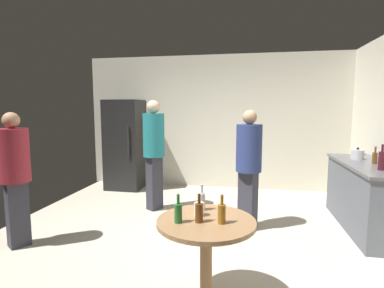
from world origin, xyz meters
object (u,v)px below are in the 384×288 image
(beer_bottle_clear, at_px, (202,201))
(person_in_maroon_shirt, at_px, (15,170))
(beer_bottle_brown, at_px, (199,212))
(plastic_cup_white, at_px, (199,209))
(kettle, at_px, (358,155))
(person_in_navy_shirt, at_px, (249,161))
(beer_bottle_green, at_px, (178,212))
(wine_bottle_on_counter, at_px, (382,160))
(foreground_table, at_px, (206,232))
(beer_bottle_amber, at_px, (222,213))
(refrigerator, at_px, (125,144))
(beer_bottle_on_counter, at_px, (375,158))
(person_in_teal_shirt, at_px, (154,146))

(beer_bottle_clear, distance_m, person_in_maroon_shirt, 2.31)
(beer_bottle_brown, relative_size, plastic_cup_white, 2.09)
(kettle, xyz_separation_m, person_in_navy_shirt, (-1.54, -0.60, -0.03))
(beer_bottle_green, relative_size, person_in_maroon_shirt, 0.14)
(wine_bottle_on_counter, xyz_separation_m, beer_bottle_green, (-2.09, -1.63, -0.20))
(foreground_table, xyz_separation_m, beer_bottle_brown, (-0.05, -0.06, 0.19))
(beer_bottle_amber, relative_size, beer_bottle_green, 1.00)
(wine_bottle_on_counter, relative_size, person_in_navy_shirt, 0.19)
(beer_bottle_green, bearing_deg, kettle, 48.95)
(person_in_maroon_shirt, bearing_deg, beer_bottle_amber, 17.22)
(beer_bottle_green, relative_size, person_in_navy_shirt, 0.14)
(beer_bottle_clear, relative_size, plastic_cup_white, 2.09)
(beer_bottle_amber, xyz_separation_m, beer_bottle_brown, (-0.18, -0.01, 0.00))
(foreground_table, xyz_separation_m, person_in_navy_shirt, (0.33, 1.69, 0.31))
(refrigerator, xyz_separation_m, wine_bottle_on_counter, (4.02, -1.83, 0.12))
(beer_bottle_on_counter, xyz_separation_m, beer_bottle_amber, (-1.84, -2.01, -0.17))
(beer_bottle_clear, xyz_separation_m, plastic_cup_white, (-0.00, -0.14, -0.03))
(plastic_cup_white, bearing_deg, person_in_navy_shirt, 75.75)
(wine_bottle_on_counter, height_order, foreground_table, wine_bottle_on_counter)
(beer_bottle_green, xyz_separation_m, person_in_teal_shirt, (-0.94, 2.31, 0.21))
(foreground_table, xyz_separation_m, plastic_cup_white, (-0.07, 0.08, 0.16))
(beer_bottle_on_counter, relative_size, person_in_maroon_shirt, 0.14)
(beer_bottle_clear, distance_m, person_in_navy_shirt, 1.52)
(wine_bottle_on_counter, relative_size, person_in_teal_shirt, 0.18)
(kettle, xyz_separation_m, beer_bottle_clear, (-1.95, -2.07, -0.15))
(refrigerator, distance_m, person_in_teal_shirt, 1.52)
(beer_bottle_on_counter, xyz_separation_m, beer_bottle_brown, (-2.02, -2.02, -0.17))
(beer_bottle_amber, xyz_separation_m, person_in_teal_shirt, (-1.28, 2.26, 0.21))
(foreground_table, relative_size, beer_bottle_clear, 3.48)
(refrigerator, bearing_deg, plastic_cup_white, -57.82)
(beer_bottle_on_counter, height_order, beer_bottle_clear, beer_bottle_on_counter)
(refrigerator, xyz_separation_m, beer_bottle_brown, (2.09, -3.42, -0.08))
(person_in_maroon_shirt, bearing_deg, beer_bottle_green, 13.70)
(refrigerator, distance_m, beer_bottle_amber, 4.09)
(person_in_navy_shirt, bearing_deg, foreground_table, 18.41)
(refrigerator, distance_m, person_in_navy_shirt, 2.98)
(beer_bottle_green, bearing_deg, person_in_navy_shirt, 73.11)
(refrigerator, height_order, kettle, refrigerator)
(beer_bottle_clear, height_order, person_in_teal_shirt, person_in_teal_shirt)
(person_in_teal_shirt, bearing_deg, beer_bottle_brown, -30.55)
(beer_bottle_on_counter, relative_size, beer_bottle_brown, 1.00)
(plastic_cup_white, bearing_deg, wine_bottle_on_counter, 36.62)
(person_in_navy_shirt, bearing_deg, person_in_maroon_shirt, -39.22)
(plastic_cup_white, bearing_deg, kettle, 48.61)
(beer_bottle_on_counter, bearing_deg, wine_bottle_on_counter, -102.10)
(foreground_table, relative_size, plastic_cup_white, 7.27)
(person_in_teal_shirt, height_order, person_in_navy_shirt, person_in_teal_shirt)
(beer_bottle_brown, relative_size, person_in_maroon_shirt, 0.14)
(beer_bottle_brown, xyz_separation_m, person_in_navy_shirt, (0.38, 1.75, 0.12))
(kettle, distance_m, foreground_table, 2.98)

